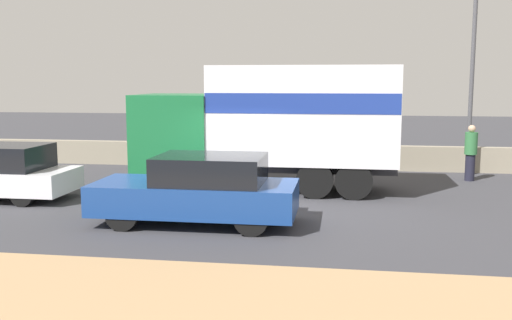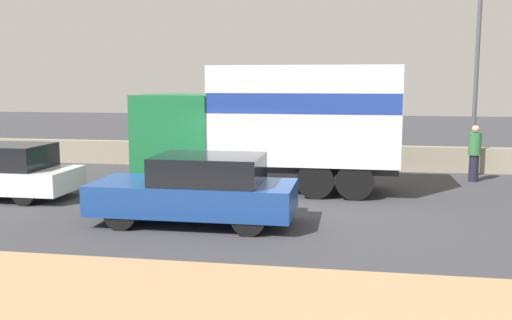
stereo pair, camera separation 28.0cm
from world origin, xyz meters
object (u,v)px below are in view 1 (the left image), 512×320
Objects in this scene: box_truck at (273,121)px; pedestrian at (471,152)px; car_hatchback at (200,190)px; street_lamp at (473,49)px.

box_truck is 6.62m from pedestrian.
box_truck is 4.51m from car_hatchback.
street_lamp is 11.13m from car_hatchback.
car_hatchback is at bearing -136.85° from pedestrian.
pedestrian is at bearing -157.30° from box_truck.
street_lamp reaches higher than car_hatchback.
street_lamp is at bearing -133.41° from car_hatchback.
pedestrian is (-0.13, -0.99, -3.27)m from street_lamp.
car_hatchback is at bearing 74.84° from box_truck.
pedestrian reaches higher than car_hatchback.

